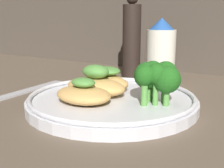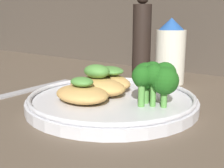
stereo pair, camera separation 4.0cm
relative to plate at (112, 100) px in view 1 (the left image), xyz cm
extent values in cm
cube|color=brown|center=(0.00, 0.00, -1.49)|extent=(180.00, 180.00, 1.00)
cylinder|color=silver|center=(0.00, 0.00, -0.29)|extent=(24.30, 24.30, 1.40)
torus|color=silver|center=(0.00, 0.00, 0.71)|extent=(23.70, 23.70, 0.60)
ellipsoid|color=tan|center=(-1.92, -4.12, 1.49)|extent=(8.92, 7.27, 2.17)
ellipsoid|color=#518E3D|center=(-1.92, -4.12, 3.19)|extent=(3.83, 3.23, 1.23)
ellipsoid|color=tan|center=(-2.86, 0.08, 1.67)|extent=(9.88, 6.25, 2.53)
ellipsoid|color=#518E3D|center=(-2.86, 0.08, 3.93)|extent=(4.28, 3.47, 1.99)
ellipsoid|color=tan|center=(-3.60, 4.04, 1.57)|extent=(10.20, 7.86, 2.31)
ellipsoid|color=#518E3D|center=(-3.60, 4.04, 3.37)|extent=(6.15, 5.54, 1.29)
cylinder|color=#569942|center=(7.99, 0.54, 1.53)|extent=(0.78, 0.78, 2.23)
sphere|color=#1E5B19|center=(7.99, 0.54, 3.89)|extent=(3.56, 3.56, 3.56)
cylinder|color=#569942|center=(7.15, 2.11, 1.89)|extent=(0.93, 0.93, 2.97)
sphere|color=#1E5B19|center=(7.15, 2.11, 4.45)|extent=(3.06, 3.06, 3.06)
cylinder|color=#569942|center=(5.28, 2.13, 1.89)|extent=(1.02, 1.02, 2.96)
sphere|color=#1E5B19|center=(5.28, 2.13, 4.41)|extent=(2.95, 2.95, 2.95)
cylinder|color=#569942|center=(5.16, 0.66, 1.62)|extent=(0.96, 0.96, 2.42)
sphere|color=#1E5B19|center=(5.16, 0.66, 4.10)|extent=(3.61, 3.61, 3.61)
cylinder|color=#569942|center=(5.54, -0.94, 1.95)|extent=(0.87, 0.87, 3.09)
sphere|color=#1E5B19|center=(5.54, -0.94, 4.41)|extent=(2.61, 2.61, 2.61)
cylinder|color=#569942|center=(6.70, -0.17, 2.01)|extent=(0.73, 0.73, 3.20)
sphere|color=#1E5B19|center=(6.70, -0.17, 4.57)|extent=(2.73, 2.73, 2.73)
cylinder|color=silver|center=(-0.75, 19.30, 4.20)|extent=(5.74, 5.74, 10.39)
cone|color=#23519E|center=(-0.75, 19.30, 10.54)|extent=(4.88, 4.88, 2.29)
cylinder|color=black|center=(-7.34, 19.30, 6.67)|extent=(3.80, 3.80, 15.32)
cube|color=#B2B2B7|center=(-17.36, -0.28, -0.69)|extent=(2.53, 16.14, 0.60)
camera|label=1|loc=(20.73, -32.82, 11.38)|focal=45.00mm
camera|label=2|loc=(23.98, -30.53, 11.38)|focal=45.00mm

